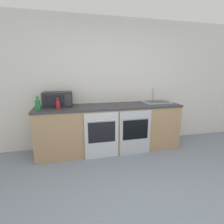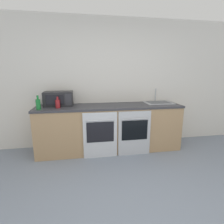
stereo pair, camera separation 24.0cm
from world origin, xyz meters
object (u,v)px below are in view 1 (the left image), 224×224
at_px(bottle_red, 58,104).
at_px(sink, 156,102).
at_px(microwave, 58,99).
at_px(bottle_green, 38,105).
at_px(oven_left, 102,135).
at_px(oven_right, 135,132).

height_order(bottle_red, sink, sink).
relative_size(microwave, bottle_green, 2.17).
relative_size(bottle_green, sink, 0.44).
relative_size(oven_left, bottle_green, 3.48).
distance_m(oven_left, oven_right, 0.64).
bearing_deg(oven_left, oven_right, 0.00).
height_order(oven_left, bottle_green, bottle_green).
relative_size(oven_right, microwave, 1.60).
bearing_deg(bottle_red, oven_right, -9.62).
relative_size(bottle_red, sink, 0.36).
distance_m(oven_right, bottle_red, 1.49).
height_order(microwave, bottle_red, microwave).
xyz_separation_m(oven_right, bottle_red, (-1.37, 0.23, 0.55)).
distance_m(oven_right, bottle_green, 1.78).
relative_size(microwave, bottle_red, 2.60).
relative_size(oven_right, sink, 1.52).
distance_m(oven_left, bottle_red, 0.94).
height_order(oven_right, bottle_green, bottle_green).
relative_size(oven_right, bottle_green, 3.48).
xyz_separation_m(oven_left, sink, (1.27, 0.43, 0.49)).
bearing_deg(oven_right, microwave, 161.13).
height_order(oven_right, bottle_red, bottle_red).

